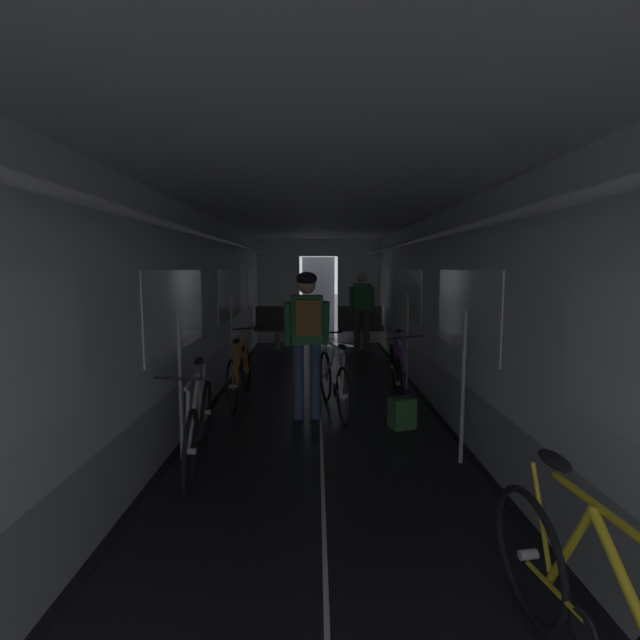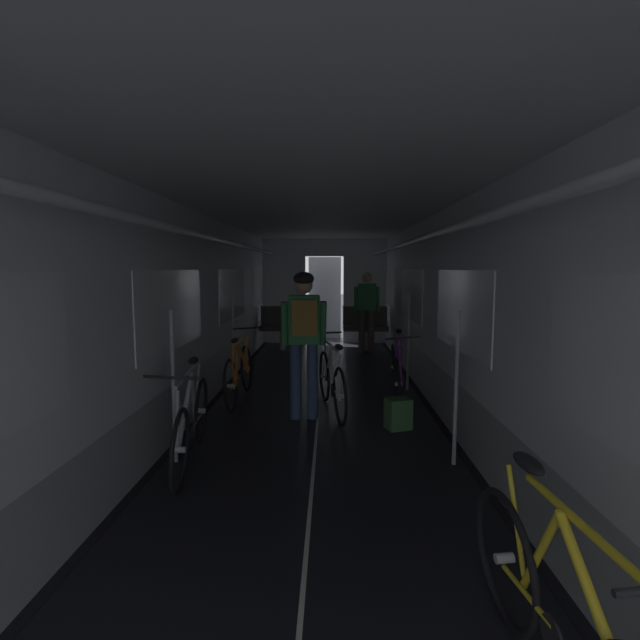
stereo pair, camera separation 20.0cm
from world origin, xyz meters
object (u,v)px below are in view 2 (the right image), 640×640
object	(u,v)px
bicycle_orange	(239,373)
backpack_on_floor	(398,414)
bicycle_purple	(396,371)
person_cyclist_aisle	(304,329)
bicycle_silver	(191,422)
bench_seat_far_right	(365,324)
bicycle_yellow	(562,626)
bench_seat_far_left	(282,324)
bicycle_white_in_aisle	(332,382)
person_standing_near_bench	(367,307)

from	to	relation	value
bicycle_orange	backpack_on_floor	xyz separation A→B (m)	(1.97, -1.04, -0.21)
bicycle_purple	person_cyclist_aisle	world-z (taller)	person_cyclist_aisle
bicycle_silver	bench_seat_far_right	bearing A→B (deg)	71.53
bicycle_orange	bicycle_yellow	xyz separation A→B (m)	(2.12, -4.38, -0.00)
bicycle_silver	bicycle_orange	xyz separation A→B (m)	(0.04, 2.02, 0.00)
bench_seat_far_right	bicycle_silver	bearing A→B (deg)	-108.47
bench_seat_far_left	bicycle_white_in_aisle	distance (m)	4.58
bicycle_silver	bicycle_yellow	xyz separation A→B (m)	(2.16, -2.36, 0.00)
bicycle_silver	person_standing_near_bench	bearing A→B (deg)	70.36
bicycle_white_in_aisle	bicycle_silver	bearing A→B (deg)	-129.37
bicycle_orange	bicycle_purple	size ratio (longest dim) A/B	1.00
bicycle_silver	bicycle_purple	size ratio (longest dim) A/B	1.00
bicycle_yellow	bicycle_white_in_aisle	world-z (taller)	bicycle_yellow
person_cyclist_aisle	bicycle_white_in_aisle	distance (m)	0.81
bicycle_purple	person_standing_near_bench	world-z (taller)	person_standing_near_bench
bench_seat_far_right	bicycle_silver	size ratio (longest dim) A/B	0.58
bicycle_silver	person_standing_near_bench	distance (m)	6.01
person_cyclist_aisle	bicycle_purple	bearing A→B (deg)	36.38
bicycle_silver	bicycle_orange	world-z (taller)	same
bench_seat_far_left	bicycle_yellow	world-z (taller)	bench_seat_far_left
bench_seat_far_left	bench_seat_far_right	world-z (taller)	same
person_cyclist_aisle	bicycle_white_in_aisle	world-z (taller)	person_cyclist_aisle
bench_seat_far_right	backpack_on_floor	size ratio (longest dim) A/B	2.89
backpack_on_floor	bicycle_purple	bearing A→B (deg)	83.13
bicycle_purple	person_cyclist_aisle	distance (m)	1.65
bicycle_yellow	person_standing_near_bench	bearing A→B (deg)	91.12
bicycle_silver	person_cyclist_aisle	distance (m)	1.74
bicycle_purple	bicycle_yellow	size ratio (longest dim) A/B	1.00
bench_seat_far_left	person_standing_near_bench	size ratio (longest dim) A/B	0.58
person_standing_near_bench	backpack_on_floor	size ratio (longest dim) A/B	4.96
backpack_on_floor	bicycle_white_in_aisle	bearing A→B (deg)	141.73
bicycle_silver	person_standing_near_bench	xyz separation A→B (m)	(2.01, 5.63, 0.59)
bench_seat_far_left	bicycle_silver	xyz separation A→B (m)	(-0.21, -6.01, -0.18)
bicycle_silver	bench_seat_far_left	bearing A→B (deg)	88.03
bench_seat_far_right	backpack_on_floor	xyz separation A→B (m)	(0.00, -5.03, -0.40)
backpack_on_floor	bicycle_silver	bearing A→B (deg)	-154.15
bench_seat_far_right	bicycle_orange	size ratio (longest dim) A/B	0.58
bench_seat_far_left	bicycle_purple	bearing A→B (deg)	-63.06
bicycle_yellow	person_standing_near_bench	size ratio (longest dim) A/B	1.00
person_standing_near_bench	backpack_on_floor	xyz separation A→B (m)	(-0.00, -4.66, -0.81)
bench_seat_far_right	person_cyclist_aisle	bearing A→B (deg)	-102.63
bicycle_silver	person_standing_near_bench	world-z (taller)	person_standing_near_bench
bicycle_yellow	person_standing_near_bench	distance (m)	8.02
person_standing_near_bench	bicycle_orange	bearing A→B (deg)	-118.59
bench_seat_far_left	bicycle_yellow	bearing A→B (deg)	-76.83
bicycle_silver	bicycle_purple	world-z (taller)	bicycle_purple
person_cyclist_aisle	person_standing_near_bench	distance (m)	4.47
bench_seat_far_left	person_standing_near_bench	distance (m)	1.89
bicycle_white_in_aisle	bicycle_yellow	bearing A→B (deg)	-77.19
person_cyclist_aisle	bench_seat_far_left	bearing A→B (deg)	98.94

